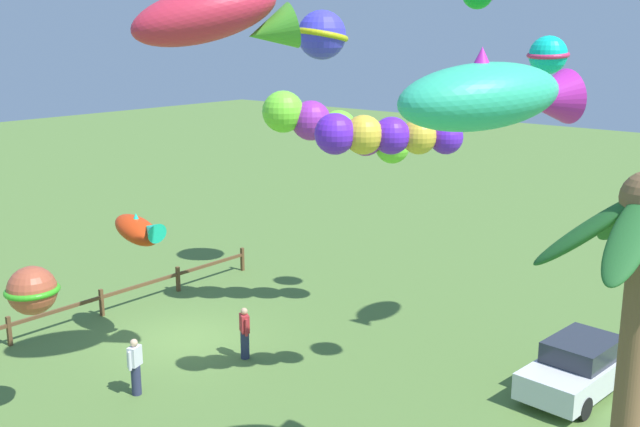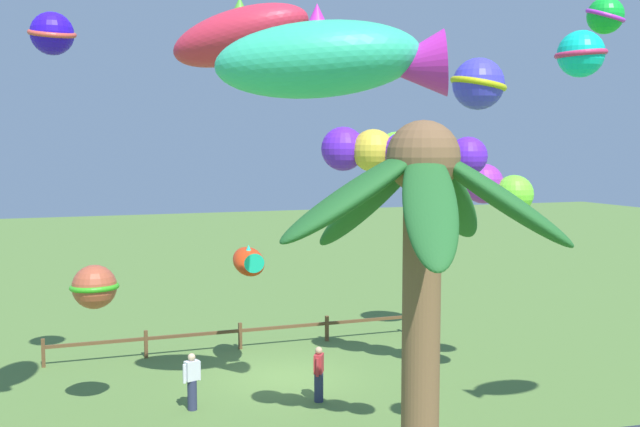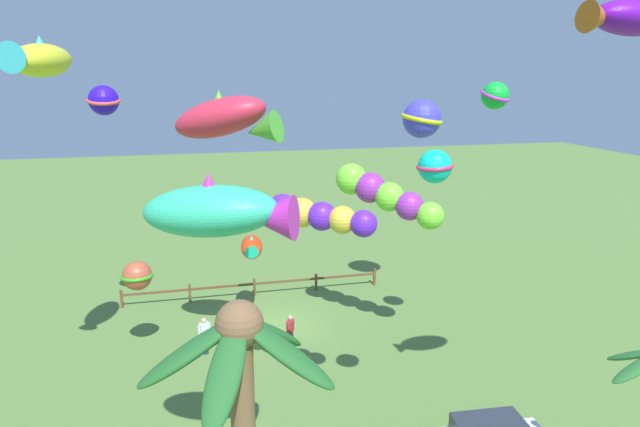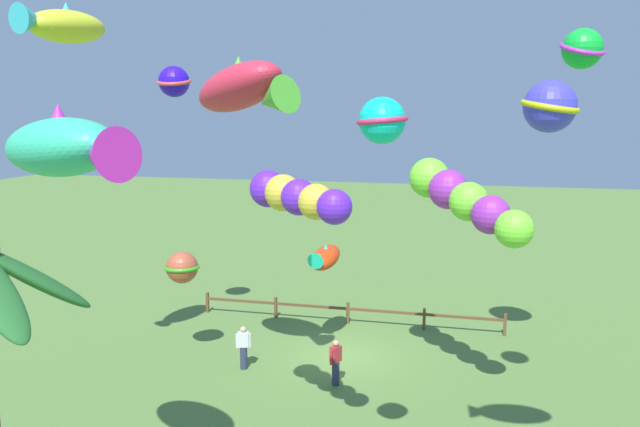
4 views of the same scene
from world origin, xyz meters
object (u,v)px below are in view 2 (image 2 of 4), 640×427
spectator_0 (319,374)px  kite_tube_10 (396,152)px  kite_ball_6 (478,84)px  kite_fish_7 (331,59)px  palm_tree_0 (420,301)px  kite_ball_2 (581,54)px  kite_tube_3 (446,171)px  kite_fish_4 (249,37)px  spectator_1 (192,381)px  kite_ball_0 (94,287)px  kite_fish_1 (249,261)px  kite_ball_11 (52,34)px  kite_ball_5 (605,16)px

spectator_0 → kite_tube_10: bearing=90.0°
kite_tube_10 → kite_ball_6: bearing=-131.3°
kite_fish_7 → kite_tube_10: size_ratio=1.20×
palm_tree_0 → kite_ball_2: kite_ball_2 is taller
kite_ball_6 → kite_fish_7: bearing=50.6°
kite_tube_3 → kite_fish_4: kite_fish_4 is taller
kite_tube_10 → spectator_1: bearing=-57.4°
kite_ball_0 → kite_tube_3: 10.47m
kite_fish_1 → kite_ball_0: bearing=26.3°
kite_ball_0 → kite_tube_3: (-9.99, 0.92, 3.01)m
palm_tree_0 → kite_ball_2: 7.76m
kite_fish_7 → spectator_0: bearing=-108.7°
spectator_1 → kite_tube_10: kite_tube_10 is taller
spectator_1 → kite_tube_10: size_ratio=0.53×
kite_ball_2 → kite_ball_6: 11.25m
spectator_0 → kite_ball_11: kite_ball_11 is taller
kite_ball_0 → kite_tube_10: size_ratio=0.57×
kite_ball_0 → kite_ball_11: 7.04m
spectator_0 → kite_ball_11: size_ratio=1.08×
kite_tube_3 → kite_tube_10: 6.38m
spectator_0 → kite_fish_4: kite_fish_4 is taller
kite_ball_5 → kite_fish_7: (9.72, 5.74, -2.11)m
spectator_1 → kite_ball_0: size_ratio=0.93×
kite_tube_10 → kite_fish_1: bearing=-82.1°
kite_tube_3 → kite_fish_4: 7.46m
kite_ball_2 → kite_fish_4: 7.74m
kite_ball_2 → kite_tube_10: kite_ball_2 is taller
kite_fish_4 → kite_fish_7: bearing=84.5°
kite_ball_0 → kite_fish_1: size_ratio=0.73×
kite_fish_1 → kite_tube_3: (-5.15, 3.32, 2.90)m
palm_tree_0 → kite_tube_10: bearing=-113.3°
kite_ball_2 → kite_fish_7: size_ratio=0.29×
spectator_1 → kite_fish_1: (-2.36, -2.78, 2.82)m
spectator_0 → kite_fish_7: 12.45m
kite_ball_0 → kite_ball_5: 15.10m
spectator_0 → spectator_1: 3.55m
kite_fish_1 → kite_ball_11: size_ratio=1.60×
kite_fish_1 → kite_fish_4: size_ratio=0.56×
kite_tube_3 → kite_fish_1: bearing=-32.8°
kite_ball_0 → palm_tree_0: bearing=103.0°
spectator_1 → kite_tube_3: 9.45m
kite_fish_4 → kite_fish_7: kite_fish_4 is taller
kite_fish_1 → kite_ball_6: size_ratio=0.91×
spectator_0 → kite_ball_6: (-6.69, -2.69, 8.54)m
kite_ball_11 → kite_tube_3: bearing=166.8°
kite_ball_0 → kite_tube_10: 9.11m
spectator_1 → kite_tube_3: size_ratio=0.42×
kite_ball_0 → kite_tube_10: kite_tube_10 is taller
palm_tree_0 → kite_tube_3: (-7.01, -11.92, 1.09)m
kite_ball_6 → kite_tube_10: 10.39m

